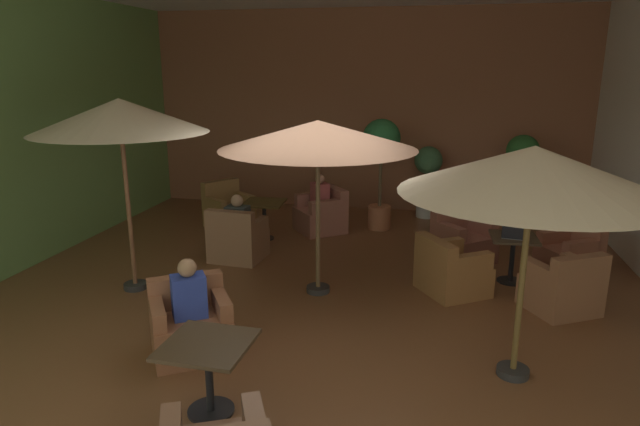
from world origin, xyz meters
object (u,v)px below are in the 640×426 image
armchair_front_left_south (563,288)px  cafe_table_mid_center (264,209)px  armchair_mid_center_south (228,210)px  patio_umbrella_near_wall (120,117)px  cafe_table_front_left (513,248)px  patio_umbrella_center_beige (533,171)px  potted_tree_mid_left (428,172)px  patron_by_window (189,292)px  armchair_mid_center_east (322,215)px  cafe_table_front_right (208,360)px  armchair_front_right_north (191,326)px  open_laptop (513,235)px  patron_blue_shirt (238,216)px  armchair_front_left_east (451,271)px  potted_tree_mid_right (381,154)px  potted_tree_left_corner (521,170)px  iced_drink_cup (515,233)px  armchair_mid_center_north (237,240)px  armchair_front_left_west (571,253)px  patron_with_friend (320,194)px  armchair_front_left_north (462,242)px  patio_umbrella_tall_red (318,136)px

armchair_front_left_south → cafe_table_mid_center: 5.07m
armchair_mid_center_south → patio_umbrella_near_wall: 3.85m
cafe_table_front_left → patio_umbrella_center_beige: 3.06m
potted_tree_mid_left → patron_by_window: (-2.35, -6.23, -0.22)m
armchair_mid_center_east → patio_umbrella_center_beige: 5.67m
cafe_table_front_right → armchair_front_right_north: (-0.62, 0.97, -0.22)m
armchair_mid_center_south → open_laptop: size_ratio=3.08×
cafe_table_front_right → patio_umbrella_center_beige: 3.38m
patron_blue_shirt → armchair_front_left_east: bearing=-12.3°
armchair_front_left_south → patio_umbrella_near_wall: (-5.67, -0.43, 2.07)m
patio_umbrella_near_wall → potted_tree_mid_right: 4.85m
cafe_table_front_right → potted_tree_left_corner: size_ratio=0.43×
iced_drink_cup → cafe_table_front_right: bearing=-128.5°
armchair_front_left_south → armchair_mid_center_east: armchair_mid_center_east is taller
armchair_mid_center_east → potted_tree_mid_right: 1.58m
armchair_mid_center_north → patron_blue_shirt: size_ratio=1.39×
armchair_front_left_west → armchair_mid_center_south: 6.08m
armchair_front_right_north → potted_tree_left_corner: bearing=53.5°
patio_umbrella_center_beige → patron_blue_shirt: bearing=144.7°
armchair_mid_center_east → patron_with_friend: patron_with_friend is taller
patron_blue_shirt → armchair_front_left_south: bearing=-12.7°
armchair_front_left_north → cafe_table_front_right: bearing=-117.3°
potted_tree_mid_right → armchair_front_left_west: bearing=-30.9°
potted_tree_mid_right → armchair_front_left_south: bearing=-50.8°
patio_umbrella_near_wall → patron_with_friend: 4.14m
armchair_mid_center_east → iced_drink_cup: size_ratio=10.16×
armchair_front_left_east → armchair_mid_center_east: armchair_mid_center_east is taller
patio_umbrella_tall_red → iced_drink_cup: 3.15m
potted_tree_mid_right → cafe_table_front_left: bearing=-47.6°
patio_umbrella_center_beige → open_laptop: size_ratio=7.13×
potted_tree_left_corner → patron_blue_shirt: potted_tree_left_corner is taller
armchair_front_left_south → patron_blue_shirt: 4.81m
potted_tree_left_corner → open_laptop: potted_tree_left_corner is taller
cafe_table_front_left → cafe_table_front_right: size_ratio=0.89×
cafe_table_front_right → potted_tree_left_corner: (3.42, 6.44, 0.65)m
armchair_mid_center_east → cafe_table_front_left: bearing=-31.5°
cafe_table_front_left → open_laptop: size_ratio=1.99×
armchair_mid_center_south → potted_tree_left_corner: size_ratio=0.58×
potted_tree_left_corner → cafe_table_mid_center: bearing=-162.7°
armchair_front_left_east → cafe_table_front_left: bearing=33.4°
patio_umbrella_tall_red → patio_umbrella_near_wall: size_ratio=0.98×
armchair_mid_center_north → patio_umbrella_center_beige: size_ratio=0.35×
cafe_table_mid_center → open_laptop: open_laptop is taller
cafe_table_front_left → armchair_mid_center_north: size_ratio=0.79×
armchair_mid_center_east → potted_tree_left_corner: bearing=11.1°
patron_with_friend → iced_drink_cup: 3.74m
cafe_table_mid_center → iced_drink_cup: size_ratio=6.70×
armchair_front_left_west → potted_tree_mid_left: 3.64m
armchair_mid_center_east → patio_umbrella_tall_red: bearing=-79.4°
patron_with_friend → iced_drink_cup: bearing=-30.7°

